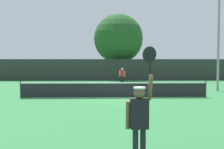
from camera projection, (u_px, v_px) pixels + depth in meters
ground_plane at (114, 98)px, 17.20m from camera, size 120.00×120.00×0.00m
tennis_net at (114, 90)px, 17.17m from camera, size 11.66×0.08×1.07m
perimeter_fence at (109, 70)px, 32.94m from camera, size 31.71×0.12×2.55m
player_serving at (140, 115)px, 5.77m from camera, size 0.68×0.40×2.60m
player_receiving at (122, 75)px, 26.56m from camera, size 0.57×0.24×1.65m
tennis_ball at (83, 95)px, 18.07m from camera, size 0.07×0.07×0.07m
light_pole at (219, 33)px, 20.92m from camera, size 1.18×0.28×7.78m
large_tree at (118, 39)px, 35.96m from camera, size 6.40×6.40×8.46m
parked_car_near at (119, 72)px, 40.40m from camera, size 2.40×4.40×1.69m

